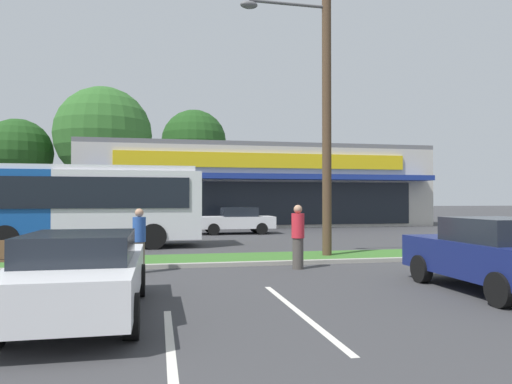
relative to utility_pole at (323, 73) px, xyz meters
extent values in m
cube|color=#386B28|center=(-4.11, 0.13, -6.02)|extent=(56.00, 2.20, 0.12)
cube|color=#99968C|center=(-4.11, -1.09, -6.02)|extent=(56.00, 0.24, 0.12)
cube|color=silver|center=(-5.11, -8.73, -6.07)|extent=(0.12, 4.80, 0.01)
cube|color=silver|center=(-2.90, -6.87, -6.07)|extent=(0.12, 4.80, 0.01)
cube|color=#BCB7AD|center=(1.81, 21.97, -3.33)|extent=(24.65, 11.46, 5.50)
cube|color=black|center=(1.81, 16.19, -4.43)|extent=(20.70, 0.08, 2.86)
cube|color=navy|center=(1.81, 15.53, -2.67)|extent=(23.17, 1.40, 0.35)
cube|color=gold|center=(1.81, 16.15, -1.57)|extent=(19.72, 0.16, 0.99)
cube|color=slate|center=(1.81, 21.97, -0.43)|extent=(24.65, 11.46, 0.30)
cylinder|color=#473323|center=(-17.16, 29.70, -4.20)|extent=(0.44, 0.44, 3.75)
sphere|color=#1E4719|center=(-17.16, 29.70, -0.13)|extent=(5.86, 5.86, 5.86)
cylinder|color=#473323|center=(-9.96, 28.64, -3.86)|extent=(0.44, 0.44, 4.43)
sphere|color=#2D6026|center=(-9.96, 28.64, 1.47)|extent=(8.33, 8.33, 8.33)
cylinder|color=#473323|center=(-1.87, 31.47, -3.52)|extent=(0.44, 0.44, 5.10)
sphere|color=#1E4719|center=(-1.87, 31.47, 1.36)|extent=(6.22, 6.22, 6.22)
cylinder|color=#4C3826|center=(0.13, 0.00, -0.36)|extent=(0.30, 0.30, 11.44)
cylinder|color=#59595B|center=(-1.17, -0.02, 2.16)|extent=(2.60, 0.14, 0.10)
ellipsoid|color=#59595B|center=(-2.47, -0.04, 2.01)|extent=(0.56, 0.32, 0.24)
cube|color=silver|center=(-6.37, 5.26, -4.38)|extent=(5.58, 2.59, 2.70)
cube|color=silver|center=(-9.77, 5.23, -2.93)|extent=(11.88, 2.38, 0.20)
cube|color=black|center=(-9.76, 3.93, -3.89)|extent=(11.37, 0.14, 1.19)
cube|color=black|center=(-3.56, 5.28, -4.05)|extent=(0.08, 2.17, 1.51)
cylinder|color=black|center=(-5.45, 6.44, -5.58)|extent=(1.00, 0.31, 1.00)
cylinder|color=black|center=(-5.43, 4.09, -5.58)|extent=(1.00, 0.31, 1.00)
cylinder|color=black|center=(-10.70, 6.40, -5.58)|extent=(1.00, 0.31, 1.00)
cylinder|color=black|center=(-10.68, 4.05, -5.58)|extent=(1.00, 0.31, 1.00)
cube|color=#333338|center=(-8.55, -2.04, -5.85)|extent=(0.08, 0.36, 0.45)
cube|color=silver|center=(-1.03, 11.60, -5.43)|extent=(4.25, 1.88, 0.65)
cube|color=black|center=(-0.81, 11.60, -4.85)|extent=(1.91, 1.66, 0.51)
cylinder|color=black|center=(-2.35, 10.71, -5.76)|extent=(0.64, 0.22, 0.64)
cylinder|color=black|center=(-2.35, 12.50, -5.76)|extent=(0.64, 0.22, 0.64)
cylinder|color=black|center=(0.29, 10.71, -5.76)|extent=(0.64, 0.22, 0.64)
cylinder|color=black|center=(0.29, 12.50, -5.76)|extent=(0.64, 0.22, 0.64)
cube|color=navy|center=(1.60, -5.95, -5.39)|extent=(1.81, 4.22, 0.74)
cube|color=black|center=(1.60, -6.16, -4.77)|extent=(1.59, 1.90, 0.50)
cylinder|color=black|center=(0.74, -4.64, -5.76)|extent=(0.22, 0.64, 0.64)
cylinder|color=black|center=(2.46, -4.64, -5.76)|extent=(0.22, 0.64, 0.64)
cylinder|color=black|center=(0.74, -7.26, -5.76)|extent=(0.22, 0.64, 0.64)
cube|color=#515459|center=(-11.69, 11.38, -5.43)|extent=(4.62, 1.74, 0.65)
cube|color=black|center=(-11.46, 11.38, -4.89)|extent=(2.08, 1.53, 0.42)
cylinder|color=black|center=(-13.13, 12.21, -5.76)|extent=(0.64, 0.22, 0.64)
cylinder|color=black|center=(-10.26, 10.56, -5.76)|extent=(0.64, 0.22, 0.64)
cylinder|color=black|center=(-10.26, 12.21, -5.76)|extent=(0.64, 0.22, 0.64)
cube|color=silver|center=(-6.50, -6.43, -5.43)|extent=(1.83, 4.80, 0.65)
cube|color=black|center=(-6.50, -6.67, -4.89)|extent=(1.61, 2.16, 0.43)
cylinder|color=black|center=(-7.37, -4.94, -5.76)|extent=(0.22, 0.64, 0.64)
cylinder|color=black|center=(-5.63, -4.94, -5.76)|extent=(0.22, 0.64, 0.64)
cylinder|color=black|center=(-5.63, -7.92, -5.76)|extent=(0.22, 0.64, 0.64)
cylinder|color=#726651|center=(-5.75, -1.84, -5.67)|extent=(0.29, 0.29, 0.82)
cylinder|color=#264C99|center=(-5.75, -1.84, -4.93)|extent=(0.34, 0.34, 0.65)
sphere|color=tan|center=(-5.75, -1.84, -4.49)|extent=(0.23, 0.23, 0.23)
cylinder|color=#47423D|center=(-1.45, -1.99, -5.65)|extent=(0.31, 0.31, 0.86)
cylinder|color=red|center=(-1.45, -1.99, -4.87)|extent=(0.36, 0.36, 0.68)
sphere|color=tan|center=(-1.45, -1.99, -4.41)|extent=(0.24, 0.24, 0.24)
camera|label=1|loc=(-5.27, -14.76, -4.13)|focal=33.50mm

